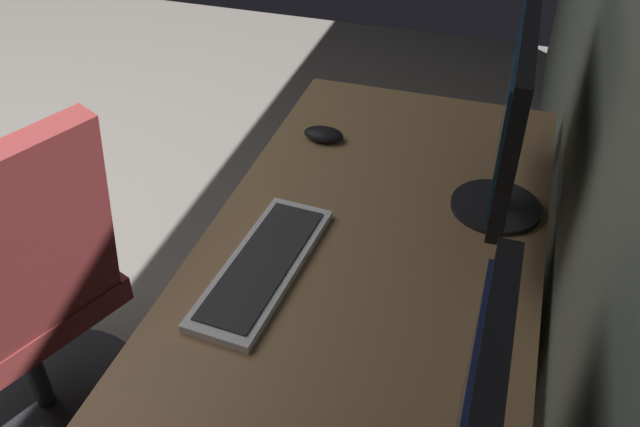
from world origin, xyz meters
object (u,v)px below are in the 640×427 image
Objects in this scene: drawer_pedestal at (375,364)px; keyboard_main at (263,266)px; mouse_main at (324,134)px; monitor_primary at (513,111)px; office_chair at (24,314)px.

drawer_pedestal is 1.62× the size of keyboard_main.
drawer_pedestal is 0.60m from mouse_main.
monitor_primary reaches higher than office_chair.
keyboard_main is 0.68m from office_chair.
office_chair reaches higher than mouse_main.
mouse_main reaches higher than drawer_pedestal.
office_chair is (0.56, -0.59, -0.29)m from mouse_main.
monitor_primary is at bearing 129.47° from keyboard_main.
drawer_pedestal is 0.47m from keyboard_main.
mouse_main is at bearing -145.84° from drawer_pedestal.
drawer_pedestal is 0.72× the size of office_chair.
office_chair is at bearing -46.27° from mouse_main.
keyboard_main is 4.12× the size of mouse_main.
drawer_pedestal is 0.87m from office_chair.
keyboard_main is at bearing -50.53° from monitor_primary.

